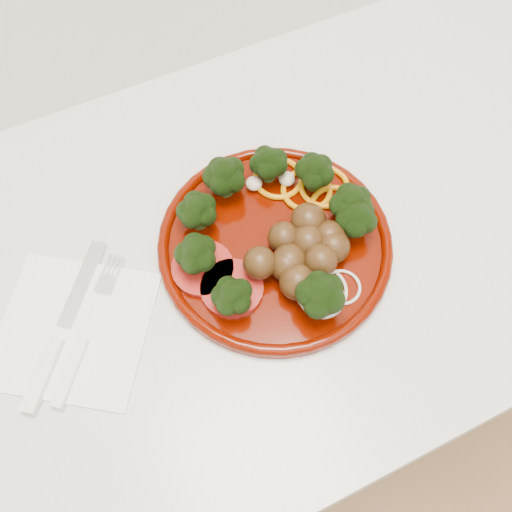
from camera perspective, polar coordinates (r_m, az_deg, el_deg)
name	(u,v)px	position (r m, az deg, el deg)	size (l,w,h in m)	color
counter	(267,347)	(1.11, 1.12, -9.13)	(2.40, 0.60, 0.90)	silver
plate	(279,237)	(0.67, 2.27, 1.96)	(0.28, 0.28, 0.06)	#460900
napkin	(74,329)	(0.68, -17.76, -6.94)	(0.16, 0.16, 0.00)	white
knife	(56,345)	(0.67, -19.38, -8.35)	(0.15, 0.17, 0.01)	silver
fork	(78,353)	(0.66, -17.36, -9.24)	(0.13, 0.15, 0.01)	white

